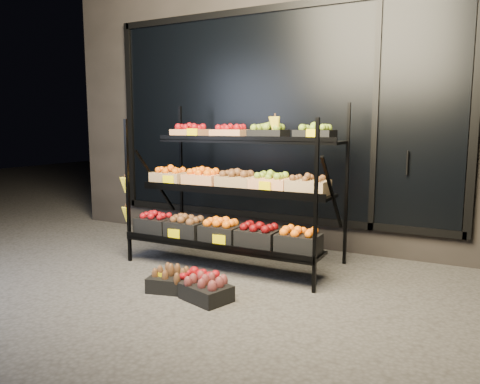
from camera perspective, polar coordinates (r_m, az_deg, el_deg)
The scene contains 8 objects.
ground at distance 4.45m, azimuth -4.61°, elevation -10.70°, with size 24.00×24.00×0.00m, color #514F4C.
building at distance 6.55m, azimuth 7.64°, elevation 10.81°, with size 6.00×2.08×3.50m.
display_rack at distance 4.78m, azimuth -0.99°, elevation 0.33°, with size 2.18×1.02×1.66m.
tag_floor_a at distance 4.24m, azimuth -9.99°, elevation -10.94°, with size 0.13×0.01×0.12m, color #FFE200.
tag_floor_b at distance 3.95m, azimuth -3.77°, elevation -12.26°, with size 0.13×0.01×0.12m, color #FFE200.
floor_crate_midleft at distance 4.21m, azimuth -8.34°, elevation -10.60°, with size 0.44×0.36×0.19m.
floor_crate_midright at distance 4.15m, azimuth -4.98°, elevation -10.86°, with size 0.41×0.33×0.19m.
floor_crate_right at distance 3.95m, azimuth -4.13°, elevation -11.75°, with size 0.46×0.39×0.20m.
Camera 1 is at (2.27, -3.55, 1.44)m, focal length 35.00 mm.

